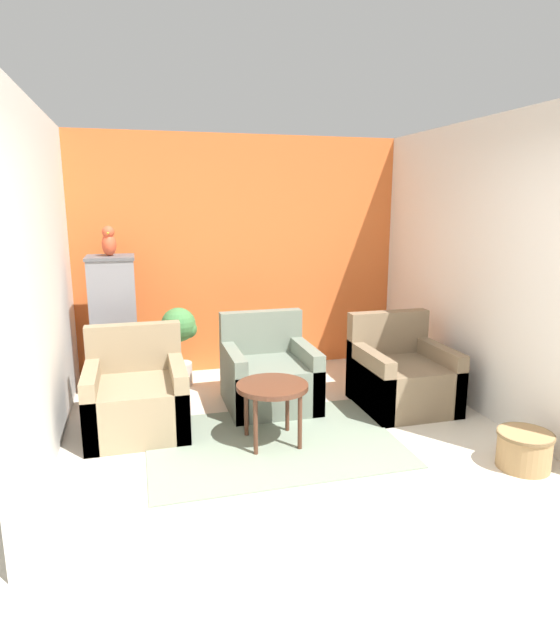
# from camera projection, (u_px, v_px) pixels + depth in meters

# --- Properties ---
(ground_plane) EXTENTS (20.00, 20.00, 0.00)m
(ground_plane) POSITION_uv_depth(u_px,v_px,m) (352.00, 527.00, 3.26)
(ground_plane) COLOR beige
(ground_plane) RESTS_ON ground
(wall_back_accent) EXTENTS (3.84, 0.06, 2.68)m
(wall_back_accent) POSITION_uv_depth(u_px,v_px,m) (241.00, 255.00, 6.17)
(wall_back_accent) COLOR orange
(wall_back_accent) RESTS_ON ground_plane
(wall_left) EXTENTS (0.06, 3.37, 2.68)m
(wall_left) POSITION_uv_depth(u_px,v_px,m) (42.00, 283.00, 4.07)
(wall_left) COLOR silver
(wall_left) RESTS_ON ground_plane
(wall_right) EXTENTS (0.06, 3.37, 2.68)m
(wall_right) POSITION_uv_depth(u_px,v_px,m) (473.00, 267.00, 5.04)
(wall_right) COLOR silver
(wall_right) RESTS_ON ground_plane
(area_rug) EXTENTS (2.03, 1.46, 0.01)m
(area_rug) POSITION_uv_depth(u_px,v_px,m) (272.00, 442.00, 4.40)
(area_rug) COLOR gray
(area_rug) RESTS_ON ground_plane
(coffee_table) EXTENTS (0.58, 0.58, 0.51)m
(coffee_table) POSITION_uv_depth(u_px,v_px,m) (272.00, 391.00, 4.31)
(coffee_table) COLOR #512D1E
(coffee_table) RESTS_ON ground_plane
(armchair_left) EXTENTS (0.83, 0.86, 0.87)m
(armchair_left) POSITION_uv_depth(u_px,v_px,m) (137.00, 398.00, 4.60)
(armchair_left) COLOR #8E7A5B
(armchair_left) RESTS_ON ground_plane
(armchair_right) EXTENTS (0.83, 0.86, 0.87)m
(armchair_right) POSITION_uv_depth(u_px,v_px,m) (401.00, 377.00, 5.15)
(armchair_right) COLOR #7A664C
(armchair_right) RESTS_ON ground_plane
(armchair_middle) EXTENTS (0.83, 0.86, 0.87)m
(armchair_middle) POSITION_uv_depth(u_px,v_px,m) (269.00, 377.00, 5.17)
(armchair_middle) COLOR slate
(armchair_middle) RESTS_ON ground_plane
(birdcage) EXTENTS (0.57, 0.57, 1.42)m
(birdcage) POSITION_uv_depth(u_px,v_px,m) (115.00, 328.00, 5.44)
(birdcage) COLOR #555559
(birdcage) RESTS_ON ground_plane
(parrot) EXTENTS (0.14, 0.25, 0.30)m
(parrot) POSITION_uv_depth(u_px,v_px,m) (109.00, 242.00, 5.25)
(parrot) COLOR #D14C2D
(parrot) RESTS_ON birdcage
(potted_plant) EXTENTS (0.40, 0.37, 0.85)m
(potted_plant) POSITION_uv_depth(u_px,v_px,m) (179.00, 335.00, 5.69)
(potted_plant) COLOR beige
(potted_plant) RESTS_ON ground_plane
(wicker_basket) EXTENTS (0.40, 0.40, 0.28)m
(wicker_basket) POSITION_uv_depth(u_px,v_px,m) (524.00, 449.00, 3.97)
(wicker_basket) COLOR #A37F51
(wicker_basket) RESTS_ON ground_plane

